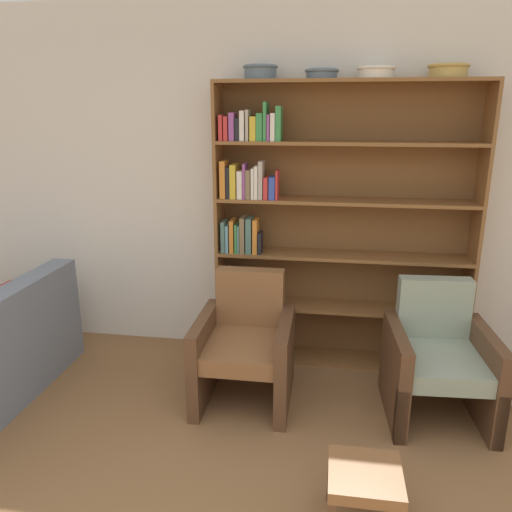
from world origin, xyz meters
The scene contains 9 objects.
wall_back centered at (0.00, 2.82, 1.38)m, with size 12.00×0.06×2.75m.
bookshelf centered at (0.16, 2.65, 1.08)m, with size 1.93×0.30×2.16m.
bowl_slate centered at (-0.30, 2.63, 2.22)m, with size 0.25×0.25×0.10m.
bowl_sage centered at (0.13, 2.63, 2.20)m, with size 0.24×0.24×0.07m.
bowl_brass centered at (0.50, 2.63, 2.20)m, with size 0.26×0.26×0.08m.
bowl_olive centered at (0.98, 2.63, 2.21)m, with size 0.27×0.27×0.09m.
armchair_leather centered at (-0.31, 1.99, 0.39)m, with size 0.64×0.68×0.87m.
armchair_cushioned centered at (0.97, 1.99, 0.39)m, with size 0.68×0.72×0.87m.
footstool centered at (0.45, 0.93, 0.26)m, with size 0.35×0.35×0.32m.
Camera 1 is at (0.24, -1.09, 1.96)m, focal length 35.00 mm.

